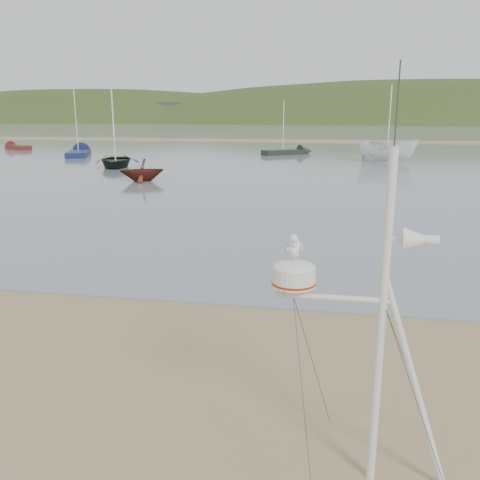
% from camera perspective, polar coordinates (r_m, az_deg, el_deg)
% --- Properties ---
extents(ground, '(560.00, 560.00, 0.00)m').
position_cam_1_polar(ground, '(8.36, -17.03, -16.42)').
color(ground, '#88704E').
rests_on(ground, ground).
extents(water, '(560.00, 256.00, 0.04)m').
position_cam_1_polar(water, '(138.43, 9.09, 12.26)').
color(water, slate).
rests_on(water, ground).
extents(sandbar, '(560.00, 7.00, 0.07)m').
position_cam_1_polar(sandbar, '(76.52, 7.83, 10.96)').
color(sandbar, '#88704E').
rests_on(sandbar, water).
extents(hill_ridge, '(620.00, 180.00, 80.00)m').
position_cam_1_polar(hill_ridge, '(242.96, 13.98, 8.10)').
color(hill_ridge, '#273817').
rests_on(hill_ridge, ground).
extents(far_cottages, '(294.40, 6.30, 8.00)m').
position_cam_1_polar(far_cottages, '(202.33, 10.51, 13.88)').
color(far_cottages, white).
rests_on(far_cottages, ground).
extents(mast_rig, '(2.07, 2.21, 4.67)m').
position_cam_1_polar(mast_rig, '(6.09, 14.54, -16.30)').
color(mast_rig, silver).
rests_on(mast_rig, ground).
extents(boat_dark, '(3.56, 2.00, 4.79)m').
position_cam_1_polar(boat_dark, '(40.79, -13.96, 11.31)').
color(boat_dark, black).
rests_on(boat_dark, water).
extents(boat_red, '(2.25, 2.65, 2.63)m').
position_cam_1_polar(boat_red, '(31.98, -11.00, 8.85)').
color(boat_red, '#531B13').
rests_on(boat_red, water).
extents(boat_white, '(2.72, 2.70, 5.21)m').
position_cam_1_polar(boat_white, '(44.76, 16.36, 11.65)').
color(boat_white, white).
rests_on(boat_white, water).
extents(sailboat_dark_mid, '(5.33, 4.49, 5.66)m').
position_cam_1_polar(sailboat_dark_mid, '(52.39, 6.11, 9.84)').
color(sailboat_dark_mid, black).
rests_on(sailboat_dark_mid, ground).
extents(sailboat_blue_near, '(4.37, 7.63, 7.41)m').
position_cam_1_polar(sailboat_blue_near, '(54.24, -17.43, 9.43)').
color(sailboat_blue_near, '#131B43').
rests_on(sailboat_blue_near, ground).
extents(dinghy_red_far, '(5.22, 3.96, 1.30)m').
position_cam_1_polar(dinghy_red_far, '(65.02, -24.10, 9.53)').
color(dinghy_red_far, '#531B13').
rests_on(dinghy_red_far, ground).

